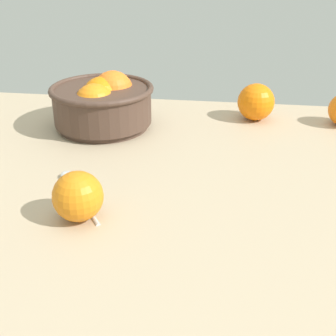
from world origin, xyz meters
TOP-DOWN VIEW (x-y plane):
  - ground_plane at (0.00, 0.00)cm, footprint 142.97×89.20cm
  - fruit_bowl at (-20.29, 24.01)cm, footprint 21.89×21.89cm
  - loose_orange_0 at (12.14, 33.06)cm, footprint 8.20×8.20cm
  - loose_orange_1 at (-14.46, -11.76)cm, footprint 7.35×7.35cm
  - spoon at (-17.90, -3.89)cm, footprint 11.20×15.07cm

SIDE VIEW (x-z plane):
  - ground_plane at x=0.00cm, z-range -3.00..0.00cm
  - spoon at x=-17.90cm, z-range -0.07..0.93cm
  - loose_orange_1 at x=-14.46cm, z-range 0.00..7.35cm
  - loose_orange_0 at x=12.14cm, z-range 0.00..8.20cm
  - fruit_bowl at x=-20.29cm, z-range -0.38..11.10cm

